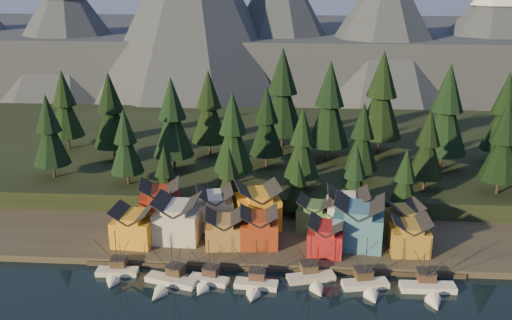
# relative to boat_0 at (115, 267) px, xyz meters

# --- Properties ---
(ground) EXTENTS (500.00, 500.00, 0.00)m
(ground) POSITION_rel_boat_0_xyz_m (32.30, -10.52, -2.14)
(ground) COLOR black
(ground) RESTS_ON ground
(shore_strip) EXTENTS (400.00, 50.00, 1.50)m
(shore_strip) POSITION_rel_boat_0_xyz_m (32.30, 29.48, -1.39)
(shore_strip) COLOR #3B342B
(shore_strip) RESTS_ON ground
(hillside) EXTENTS (420.00, 100.00, 6.00)m
(hillside) POSITION_rel_boat_0_xyz_m (32.30, 79.48, 0.86)
(hillside) COLOR black
(hillside) RESTS_ON ground
(dock) EXTENTS (80.00, 4.00, 1.00)m
(dock) POSITION_rel_boat_0_xyz_m (32.30, 5.98, -1.64)
(dock) COLOR #443A30
(dock) RESTS_ON ground
(mountain_ridge) EXTENTS (560.00, 190.00, 90.00)m
(mountain_ridge) POSITION_rel_boat_0_xyz_m (28.10, 203.07, 23.91)
(mountain_ridge) COLOR #444B58
(mountain_ridge) RESTS_ON ground
(boat_0) EXTENTS (8.89, 9.62, 10.92)m
(boat_0) POSITION_rel_boat_0_xyz_m (0.00, 0.00, 0.00)
(boat_0) COLOR silver
(boat_0) RESTS_ON ground
(boat_1) EXTENTS (11.38, 11.88, 11.36)m
(boat_1) POSITION_rel_boat_0_xyz_m (11.64, -3.00, -0.11)
(boat_1) COLOR silver
(boat_1) RESTS_ON ground
(boat_2) EXTENTS (8.73, 9.25, 10.48)m
(boat_2) POSITION_rel_boat_0_xyz_m (19.32, -1.85, -0.07)
(boat_2) COLOR white
(boat_2) RESTS_ON ground
(boat_3) EXTENTS (9.13, 9.79, 11.16)m
(boat_3) POSITION_rel_boat_0_xyz_m (29.22, -3.00, 0.06)
(boat_3) COLOR silver
(boat_3) RESTS_ON ground
(boat_4) EXTENTS (10.52, 10.99, 11.48)m
(boat_4) POSITION_rel_boat_0_xyz_m (40.65, 0.33, 0.01)
(boat_4) COLOR beige
(boat_4) RESTS_ON ground
(boat_5) EXTENTS (9.87, 10.44, 11.77)m
(boat_5) POSITION_rel_boat_0_xyz_m (51.37, -1.47, 0.17)
(boat_5) COLOR white
(boat_5) RESTS_ON ground
(boat_6) EXTENTS (11.21, 12.16, 12.14)m
(boat_6) POSITION_rel_boat_0_xyz_m (63.46, -2.06, 0.08)
(boat_6) COLOR white
(boat_6) RESTS_ON ground
(house_front_0) EXTENTS (9.29, 8.84, 8.77)m
(house_front_0) POSITION_rel_boat_0_xyz_m (0.62, 12.33, 3.96)
(house_front_0) COLOR orange
(house_front_0) RESTS_ON shore_strip
(house_front_1) EXTENTS (10.40, 10.02, 10.31)m
(house_front_1) POSITION_rel_boat_0_xyz_m (10.15, 15.13, 4.77)
(house_front_1) COLOR beige
(house_front_1) RESTS_ON shore_strip
(house_front_2) EXTENTS (8.76, 8.82, 7.77)m
(house_front_2) POSITION_rel_boat_0_xyz_m (20.98, 12.95, 3.44)
(house_front_2) COLOR #A97B3C
(house_front_2) RESTS_ON shore_strip
(house_front_3) EXTENTS (8.97, 8.61, 8.45)m
(house_front_3) POSITION_rel_boat_0_xyz_m (28.80, 13.62, 3.80)
(house_front_3) COLOR #9C3618
(house_front_3) RESTS_ON shore_strip
(house_front_4) EXTENTS (8.54, 9.06, 7.72)m
(house_front_4) POSITION_rel_boat_0_xyz_m (43.64, 11.12, 3.41)
(house_front_4) COLOR maroon
(house_front_4) RESTS_ON shore_strip
(house_front_5) EXTENTS (12.09, 11.27, 11.30)m
(house_front_5) POSITION_rel_boat_0_xyz_m (50.95, 14.88, 5.29)
(house_front_5) COLOR teal
(house_front_5) RESTS_ON shore_strip
(house_front_6) EXTENTS (8.37, 7.92, 8.20)m
(house_front_6) POSITION_rel_boat_0_xyz_m (61.82, 12.44, 3.67)
(house_front_6) COLOR #A97C2B
(house_front_6) RESTS_ON shore_strip
(house_back_0) EXTENTS (11.03, 10.73, 10.34)m
(house_back_0) POSITION_rel_boat_0_xyz_m (4.04, 24.01, 4.79)
(house_back_0) COLOR #9C2B18
(house_back_0) RESTS_ON shore_strip
(house_back_1) EXTENTS (10.07, 10.15, 9.55)m
(house_back_1) POSITION_rel_boat_0_xyz_m (17.57, 22.99, 4.37)
(house_back_1) COLOR beige
(house_back_1) RESTS_ON shore_strip
(house_back_2) EXTENTS (12.09, 11.50, 10.70)m
(house_back_2) POSITION_rel_boat_0_xyz_m (27.95, 23.24, 4.98)
(house_back_2) COLOR orange
(house_back_2) RESTS_ON shore_strip
(house_back_3) EXTENTS (8.99, 8.28, 8.06)m
(house_back_3) POSITION_rel_boat_0_xyz_m (41.49, 22.27, 3.59)
(house_back_3) COLOR #44713D
(house_back_3) RESTS_ON shore_strip
(house_back_4) EXTENTS (9.72, 9.34, 10.42)m
(house_back_4) POSITION_rel_boat_0_xyz_m (49.10, 22.02, 4.83)
(house_back_4) COLOR white
(house_back_4) RESTS_ON shore_strip
(house_back_5) EXTENTS (8.86, 8.93, 8.25)m
(house_back_5) POSITION_rel_boat_0_xyz_m (61.97, 20.39, 3.68)
(house_back_5) COLOR olive
(house_back_5) RESTS_ON shore_strip
(tree_hill_0) EXTENTS (10.02, 10.02, 23.35)m
(tree_hill_0) POSITION_rel_boat_0_xyz_m (-29.70, 41.48, 16.62)
(tree_hill_0) COLOR #332319
(tree_hill_0) RESTS_ON hillside
(tree_hill_1) EXTENTS (11.42, 11.42, 26.61)m
(tree_hill_1) POSITION_rel_boat_0_xyz_m (-17.70, 57.48, 18.40)
(tree_hill_1) COLOR #332319
(tree_hill_1) RESTS_ON hillside
(tree_hill_2) EXTENTS (8.91, 8.91, 20.76)m
(tree_hill_2) POSITION_rel_boat_0_xyz_m (-7.70, 37.48, 15.20)
(tree_hill_2) COLOR #332319
(tree_hill_2) RESTS_ON hillside
(tree_hill_3) EXTENTS (11.55, 11.55, 26.90)m
(tree_hill_3) POSITION_rel_boat_0_xyz_m (2.30, 49.48, 18.56)
(tree_hill_3) COLOR #332319
(tree_hill_3) RESTS_ON hillside
(tree_hill_4) EXTENTS (11.35, 11.35, 26.44)m
(tree_hill_4) POSITION_rel_boat_0_xyz_m (10.30, 64.48, 18.31)
(tree_hill_4) COLOR #332319
(tree_hill_4) RESTS_ON hillside
(tree_hill_5) EXTENTS (10.81, 10.81, 25.19)m
(tree_hill_5) POSITION_rel_boat_0_xyz_m (20.30, 39.48, 17.63)
(tree_hill_5) COLOR #332319
(tree_hill_5) RESTS_ON hillside
(tree_hill_6) EXTENTS (10.18, 10.18, 23.72)m
(tree_hill_6) POSITION_rel_boat_0_xyz_m (28.30, 54.48, 16.82)
(tree_hill_6) COLOR #332319
(tree_hill_6) RESTS_ON hillside
(tree_hill_7) EXTENTS (9.37, 9.37, 21.82)m
(tree_hill_7) POSITION_rel_boat_0_xyz_m (38.30, 37.48, 15.78)
(tree_hill_7) COLOR #332319
(tree_hill_7) RESTS_ON hillside
(tree_hill_8) EXTENTS (12.89, 12.89, 30.04)m
(tree_hill_8) POSITION_rel_boat_0_xyz_m (46.30, 61.48, 20.28)
(tree_hill_8) COLOR #332319
(tree_hill_8) RESTS_ON hillside
(tree_hill_9) EXTENTS (9.35, 9.35, 21.79)m
(tree_hill_9) POSITION_rel_boat_0_xyz_m (54.30, 44.48, 15.76)
(tree_hill_9) COLOR #332319
(tree_hill_9) RESTS_ON hillside
(tree_hill_10) EXTENTS (13.76, 13.76, 32.06)m
(tree_hill_10) POSITION_rel_boat_0_xyz_m (62.30, 69.48, 21.39)
(tree_hill_10) COLOR #332319
(tree_hill_10) RESTS_ON hillside
(tree_hill_11) EXTENTS (9.21, 9.21, 21.46)m
(tree_hill_11) POSITION_rel_boat_0_xyz_m (70.30, 39.48, 15.58)
(tree_hill_11) COLOR #332319
(tree_hill_11) RESTS_ON hillside
(tree_hill_12) EXTENTS (13.11, 13.11, 30.54)m
(tree_hill_12) POSITION_rel_boat_0_xyz_m (78.30, 55.48, 20.56)
(tree_hill_12) COLOR #332319
(tree_hill_12) RESTS_ON hillside
(tree_hill_13) EXTENTS (10.49, 10.49, 24.44)m
(tree_hill_13) POSITION_rel_boat_0_xyz_m (88.30, 37.48, 17.21)
(tree_hill_13) COLOR #332319
(tree_hill_13) RESTS_ON hillside
(tree_hill_14) EXTENTS (11.74, 11.74, 27.34)m
(tree_hill_14) POSITION_rel_boat_0_xyz_m (96.30, 61.48, 18.80)
(tree_hill_14) COLOR #332319
(tree_hill_14) RESTS_ON hillside
(tree_hill_15) EXTENTS (13.92, 13.92, 32.44)m
(tree_hill_15) POSITION_rel_boat_0_xyz_m (32.30, 71.48, 21.59)
(tree_hill_15) COLOR #332319
(tree_hill_15) RESTS_ON hillside
(tree_hill_16) EXTENTS (10.87, 10.87, 25.33)m
(tree_hill_16) POSITION_rel_boat_0_xyz_m (-35.70, 67.48, 17.70)
(tree_hill_16) COLOR #332319
(tree_hill_16) RESTS_ON hillside
(tree_shore_0) EXTENTS (7.78, 7.78, 18.13)m
(tree_shore_0) POSITION_rel_boat_0_xyz_m (4.30, 29.48, 9.26)
(tree_shore_0) COLOR #332319
(tree_shore_0) RESTS_ON shore_strip
(tree_shore_1) EXTENTS (7.82, 7.82, 18.22)m
(tree_shore_1) POSITION_rel_boat_0_xyz_m (20.30, 29.48, 9.31)
(tree_shore_1) COLOR #332319
(tree_shore_1) RESTS_ON shore_strip
(tree_shore_2) EXTENTS (6.64, 6.64, 15.46)m
(tree_shore_2) POSITION_rel_boat_0_xyz_m (37.30, 29.48, 7.80)
(tree_shore_2) COLOR #332319
(tree_shore_2) RESTS_ON shore_strip
(tree_shore_3) EXTENTS (8.32, 8.32, 19.37)m
(tree_shore_3) POSITION_rel_boat_0_xyz_m (51.30, 29.48, 9.94)
(tree_shore_3) COLOR #332319
(tree_shore_3) RESTS_ON shore_strip
(tree_shore_4) EXTENTS (7.94, 7.94, 18.50)m
(tree_shore_4) POSITION_rel_boat_0_xyz_m (63.30, 29.48, 9.46)
(tree_shore_4) COLOR #332319
(tree_shore_4) RESTS_ON shore_strip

